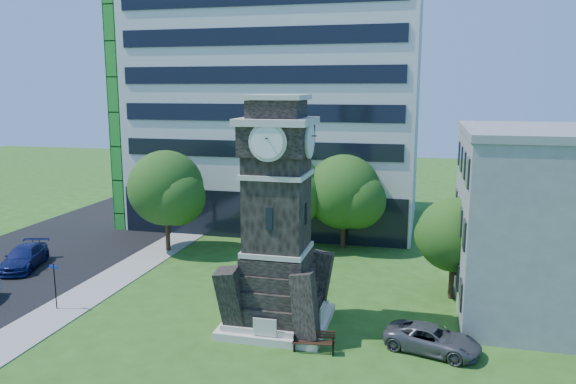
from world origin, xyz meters
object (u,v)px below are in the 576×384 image
(street_sign, at_px, (55,281))
(clock_tower, at_px, (277,229))
(car_street_north, at_px, (24,257))
(car_east_lot, at_px, (432,339))
(park_bench, at_px, (314,341))

(street_sign, bearing_deg, clock_tower, 17.14)
(clock_tower, distance_m, car_street_north, 21.04)
(car_street_north, relative_size, street_sign, 1.94)
(car_east_lot, bearing_deg, clock_tower, 97.03)
(car_street_north, distance_m, car_east_lot, 28.69)
(clock_tower, xyz_separation_m, car_street_north, (-19.91, 5.07, -4.51))
(clock_tower, xyz_separation_m, street_sign, (-12.88, -1.03, -3.57))
(car_east_lot, relative_size, street_sign, 1.68)
(park_bench, height_order, street_sign, street_sign)
(car_street_north, relative_size, car_east_lot, 1.16)
(car_street_north, height_order, car_east_lot, car_street_north)
(car_east_lot, bearing_deg, street_sign, 105.23)
(street_sign, bearing_deg, car_street_north, 151.60)
(car_east_lot, distance_m, park_bench, 5.72)
(car_east_lot, height_order, street_sign, street_sign)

